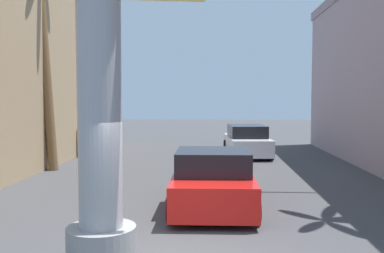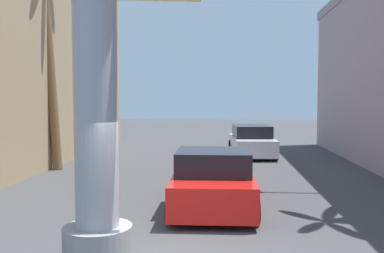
{
  "view_description": "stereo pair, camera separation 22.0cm",
  "coord_description": "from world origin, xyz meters",
  "views": [
    {
      "loc": [
        0.63,
        -7.28,
        2.88
      ],
      "look_at": [
        0.0,
        3.28,
        2.2
      ],
      "focal_mm": 40.0,
      "sensor_mm": 36.0,
      "label": 1
    },
    {
      "loc": [
        0.85,
        -7.26,
        2.88
      ],
      "look_at": [
        0.0,
        3.28,
        2.2
      ],
      "focal_mm": 40.0,
      "sensor_mm": 36.0,
      "label": 2
    }
  ],
  "objects": [
    {
      "name": "ground_plane",
      "position": [
        0.0,
        10.0,
        0.0
      ],
      "size": [
        86.53,
        86.53,
        0.0
      ],
      "primitive_type": "plane",
      "color": "#424244"
    },
    {
      "name": "car_lead",
      "position": [
        0.51,
        4.02,
        0.7
      ],
      "size": [
        2.23,
        4.66,
        1.56
      ],
      "color": "black",
      "rests_on": "ground"
    },
    {
      "name": "palm_tree_mid_left",
      "position": [
        -6.29,
        9.58,
        5.05
      ],
      "size": [
        2.69,
        2.68,
        8.27
      ],
      "color": "brown",
      "rests_on": "ground"
    },
    {
      "name": "pedestrian_far_left",
      "position": [
        -6.17,
        13.5,
        0.93
      ],
      "size": [
        0.41,
        0.41,
        1.59
      ],
      "color": "#3F3833",
      "rests_on": "ground"
    },
    {
      "name": "car_far",
      "position": [
        2.14,
        14.63,
        0.74
      ],
      "size": [
        2.33,
        4.91,
        1.56
      ],
      "color": "black",
      "rests_on": "ground"
    }
  ]
}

